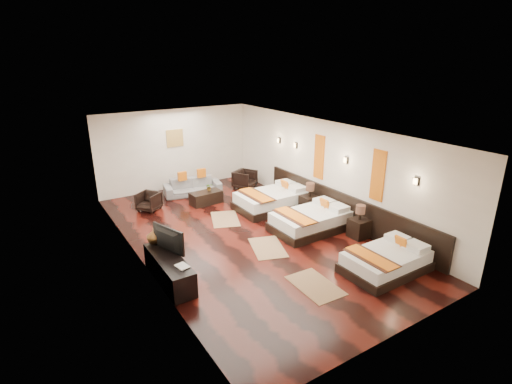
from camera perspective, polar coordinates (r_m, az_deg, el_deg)
floor at (r=10.47m, az=-1.57°, el=-6.28°), size 5.50×9.50×0.01m
ceiling at (r=9.59m, az=-1.73°, el=8.97°), size 5.50×9.50×0.01m
back_wall at (r=14.09m, az=-11.68°, el=6.13°), size 5.50×0.01×2.80m
left_wall at (r=8.94m, az=-16.97°, el=-2.02°), size 0.01×9.50×2.80m
right_wall at (r=11.53m, az=10.18°, el=3.31°), size 0.01×9.50×2.80m
headboard_panel at (r=11.26m, az=12.47°, el=-2.35°), size 0.08×6.60×0.90m
bed_near at (r=9.19m, az=18.53°, el=-9.49°), size 1.90×1.19×0.72m
bed_mid at (r=10.77m, az=8.06°, el=-4.12°), size 2.10×1.32×0.80m
bed_far at (r=12.13m, az=2.37°, el=-1.13°), size 2.18×1.37×0.83m
nightstand_a at (r=10.57m, az=14.80°, el=-4.83°), size 0.45×0.45×0.90m
nightstand_b at (r=11.88m, az=7.80°, el=-1.50°), size 0.48×0.48×0.94m
jute_mat_near at (r=8.43m, az=8.63°, el=-13.35°), size 0.80×1.23×0.01m
jute_mat_mid at (r=9.81m, az=1.70°, el=-8.10°), size 1.10×1.38×0.01m
jute_mat_far at (r=11.46m, az=-4.54°, el=-3.95°), size 1.14×1.39×0.01m
tv_console at (r=8.56m, az=-12.57°, el=-10.95°), size 0.50×1.80×0.55m
tv at (r=8.55m, az=-13.16°, el=-6.88°), size 0.43×0.94×0.55m
book at (r=7.98m, az=-11.36°, el=-10.86°), size 0.26×0.32×0.03m
figurine at (r=9.03m, az=-14.58°, el=-6.14°), size 0.43×0.43×0.38m
sofa at (r=13.52m, az=-9.24°, el=0.79°), size 2.02×1.10×0.56m
armchair_left at (r=12.43m, az=-15.40°, el=-1.33°), size 0.86×0.86×0.57m
armchair_right at (r=13.98m, az=-1.63°, el=1.86°), size 0.95×0.96×0.65m
coffee_table at (r=12.64m, az=-7.30°, el=-0.83°), size 1.03×0.57×0.40m
table_plant at (r=12.63m, az=-6.86°, el=0.74°), size 0.23×0.20×0.25m
orange_panel_a at (r=10.18m, az=17.38°, el=2.32°), size 0.04×0.40×1.30m
orange_panel_b at (r=11.65m, az=9.20°, el=5.06°), size 0.04×0.40×1.30m
sconce_near at (r=9.48m, az=22.36°, el=1.46°), size 0.07×0.12×0.18m
sconce_mid at (r=10.83m, az=12.99°, el=4.54°), size 0.07×0.12×0.18m
sconce_far at (r=12.42m, az=5.79°, el=6.81°), size 0.07×0.12×0.18m
sconce_lounge at (r=13.12m, az=3.35°, el=7.55°), size 0.07×0.12×0.18m
gold_artwork at (r=13.98m, az=-11.77°, el=7.71°), size 0.60×0.04×0.60m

